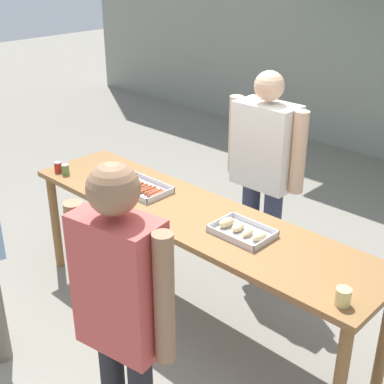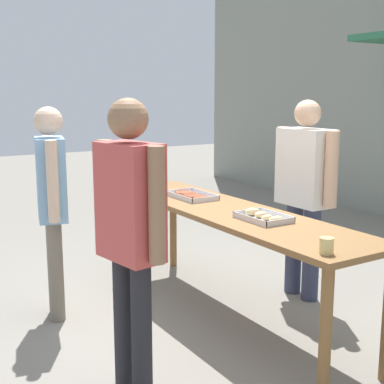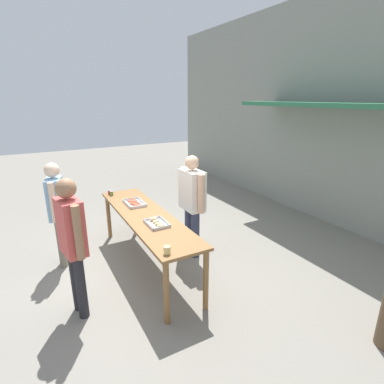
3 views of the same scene
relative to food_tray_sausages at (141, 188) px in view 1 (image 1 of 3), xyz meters
name	(u,v)px [view 1 (image 1 of 3)]	position (x,y,z in m)	size (l,w,h in m)	color
ground_plane	(192,317)	(0.52, 0.00, -0.87)	(24.00, 24.00, 0.00)	gray
serving_table	(192,226)	(0.52, 0.00, -0.11)	(2.72, 0.65, 0.86)	brown
food_tray_sausages	(141,188)	(0.00, 0.00, 0.00)	(0.44, 0.27, 0.04)	silver
food_tray_buns	(241,230)	(0.93, 0.00, 0.01)	(0.37, 0.26, 0.07)	silver
condiment_jar_mustard	(58,167)	(-0.72, -0.22, 0.03)	(0.06, 0.06, 0.08)	#B22319
condiment_jar_ketchup	(65,169)	(-0.63, -0.21, 0.03)	(0.06, 0.06, 0.08)	#567A38
beer_cup	(343,297)	(1.74, -0.21, 0.03)	(0.08, 0.08, 0.09)	#DBC67A
person_server_behind_table	(264,162)	(0.52, 0.79, 0.11)	(0.68, 0.26, 1.68)	#333851
person_customer_with_cup	(121,306)	(1.14, -1.11, 0.15)	(0.56, 0.28, 1.71)	#232328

